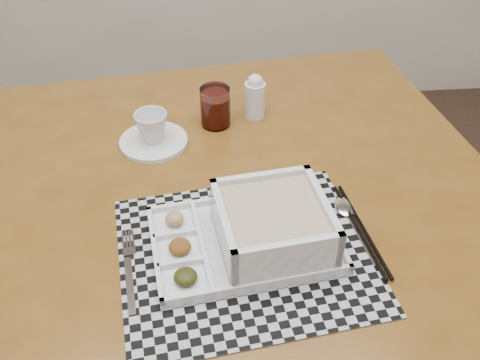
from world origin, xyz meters
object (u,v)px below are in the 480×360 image
cup (152,127)px  juice_glass (215,108)px  serving_tray (264,231)px  dining_table (230,236)px  creamer_bottle (255,97)px

cup → juice_glass: bearing=10.3°
serving_tray → juice_glass: 0.40m
dining_table → juice_glass: (-0.01, 0.28, 0.13)m
cup → juice_glass: size_ratio=0.78×
serving_tray → juice_glass: (-0.06, 0.39, 0.00)m
creamer_bottle → juice_glass: bearing=-164.2°
juice_glass → creamer_bottle: 0.10m
dining_table → creamer_bottle: (0.08, 0.31, 0.14)m
cup → creamer_bottle: (0.23, 0.09, 0.01)m
creamer_bottle → serving_tray: bearing=-93.9°
serving_tray → cup: size_ratio=4.80×
creamer_bottle → dining_table: bearing=-104.9°
cup → creamer_bottle: creamer_bottle is taller
juice_glass → creamer_bottle: creamer_bottle is taller
juice_glass → serving_tray: bearing=-80.7°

